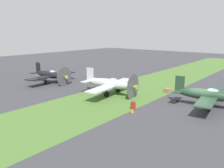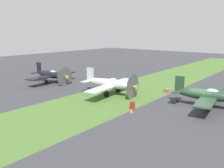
{
  "view_description": "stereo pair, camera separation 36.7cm",
  "coord_description": "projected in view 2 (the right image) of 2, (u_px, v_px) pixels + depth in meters",
  "views": [
    {
      "loc": [
        28.2,
        9.29,
        9.18
      ],
      "look_at": [
        1.06,
        -12.6,
        1.43
      ],
      "focal_mm": 37.72,
      "sensor_mm": 36.0,
      "label": 1
    },
    {
      "loc": [
        27.97,
        9.58,
        9.18
      ],
      "look_at": [
        1.06,
        -12.6,
        1.43
      ],
      "focal_mm": 37.72,
      "sensor_mm": 36.0,
      "label": 2
    }
  ],
  "objects": [
    {
      "name": "airplane_trail",
      "position": [
        51.0,
        75.0,
        42.98
      ],
      "size": [
        10.33,
        8.17,
        3.67
      ],
      "rotation": [
        0.0,
        0.0,
        0.07
      ],
      "color": "black",
      "rests_on": "ground"
    },
    {
      "name": "grass_verge",
      "position": [
        124.0,
        93.0,
        35.89
      ],
      "size": [
        120.0,
        11.0,
        0.01
      ],
      "primitive_type": "cube",
      "color": "#476B2D",
      "rests_on": "ground"
    },
    {
      "name": "airplane_wingman",
      "position": [
        110.0,
        84.0,
        34.93
      ],
      "size": [
        11.09,
        8.81,
        3.93
      ],
      "rotation": [
        0.0,
        0.0,
        0.13
      ],
      "color": "#B2B7BC",
      "rests_on": "ground"
    },
    {
      "name": "airplane_lead",
      "position": [
        208.0,
        95.0,
        28.87
      ],
      "size": [
        10.64,
        8.45,
        3.77
      ],
      "rotation": [
        0.0,
        0.0,
        0.13
      ],
      "color": "#233D28",
      "rests_on": "ground"
    },
    {
      "name": "ground_plane",
      "position": [
        196.0,
        108.0,
        29.01
      ],
      "size": [
        160.0,
        160.0,
        0.0
      ],
      "primitive_type": "plane",
      "color": "#38383D"
    },
    {
      "name": "fuel_drum",
      "position": [
        132.0,
        105.0,
        28.51
      ],
      "size": [
        0.6,
        0.6,
        0.9
      ],
      "primitive_type": "cylinder",
      "color": "maroon",
      "rests_on": "ground"
    },
    {
      "name": "runway_marker_cone",
      "position": [
        131.0,
        111.0,
        27.3
      ],
      "size": [
        0.36,
        0.36,
        0.44
      ],
      "primitive_type": "cone",
      "color": "orange",
      "rests_on": "ground"
    },
    {
      "name": "supply_crate",
      "position": [
        168.0,
        91.0,
        36.26
      ],
      "size": [
        1.08,
        1.08,
        0.64
      ],
      "primitive_type": "cube",
      "rotation": [
        0.0,
        0.0,
        1.34
      ],
      "color": "olive",
      "rests_on": "ground"
    }
  ]
}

